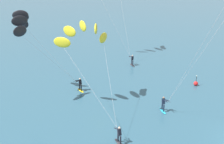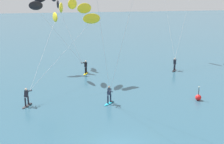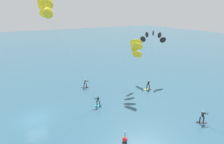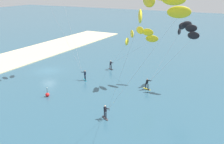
{
  "view_description": "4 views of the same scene",
  "coord_description": "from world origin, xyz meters",
  "views": [
    {
      "loc": [
        -23.31,
        -1.12,
        14.7
      ],
      "look_at": [
        0.23,
        14.53,
        3.44
      ],
      "focal_mm": 44.64,
      "sensor_mm": 36.0,
      "label": 1
    },
    {
      "loc": [
        -3.67,
        -16.63,
        10.1
      ],
      "look_at": [
        2.05,
        12.08,
        2.01
      ],
      "focal_mm": 48.43,
      "sensor_mm": 36.0,
      "label": 2
    },
    {
      "loc": [
        22.45,
        -1.2,
        13.47
      ],
      "look_at": [
        -1.12,
        12.31,
        4.12
      ],
      "focal_mm": 28.46,
      "sensor_mm": 36.0,
      "label": 3
    },
    {
      "loc": [
        37.22,
        32.98,
        15.22
      ],
      "look_at": [
        2.08,
        14.2,
        2.5
      ],
      "focal_mm": 44.89,
      "sensor_mm": 36.0,
      "label": 4
    }
  ],
  "objects": [
    {
      "name": "sand_strip",
      "position": [
        0.0,
        -11.82,
        0.08
      ],
      "size": [
        80.0,
        11.3,
        0.16
      ],
      "primitive_type": "cube",
      "color": "beige",
      "rests_on": "ground"
    },
    {
      "name": "kitesurfer_downwind",
      "position": [
        -3.91,
        23.13,
        8.41
      ],
      "size": [
        6.92,
        7.17,
        9.95
      ],
      "color": "yellow",
      "rests_on": "ground"
    },
    {
      "name": "marker_buoy",
      "position": [
        9.45,
        7.87,
        0.3
      ],
      "size": [
        0.56,
        0.56,
        1.38
      ],
      "color": "red",
      "rests_on": "ground"
    },
    {
      "name": "kitesurfer_nearshore",
      "position": [
        14.08,
        25.1,
        13.08
      ],
      "size": [
        6.76,
        9.77,
        14.9
      ],
      "color": "#333338",
      "rests_on": "ground"
    },
    {
      "name": "ground_plane",
      "position": [
        0.0,
        0.0,
        0.0
      ],
      "size": [
        240.0,
        240.0,
        0.0
      ],
      "primitive_type": "plane",
      "color": "#2D566B"
    },
    {
      "name": "kitesurfer_mid_water",
      "position": [
        -1.51,
        16.84,
        7.49
      ],
      "size": [
        8.3,
        10.58,
        9.05
      ],
      "color": "#333338",
      "rests_on": "ground"
    }
  ]
}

